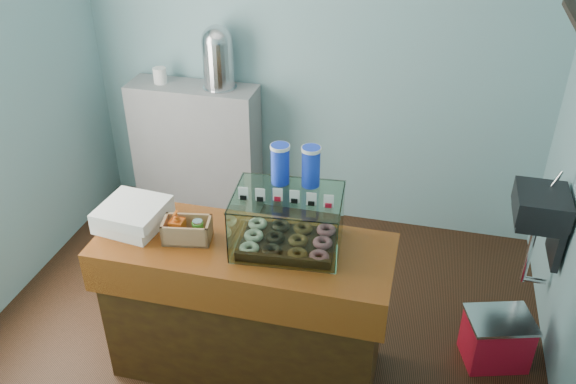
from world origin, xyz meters
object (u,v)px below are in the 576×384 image
(display_case, at_px, (290,214))
(red_cooler, at_px, (496,339))
(coffee_urn, at_px, (218,56))
(counter, at_px, (246,307))

(display_case, relative_size, red_cooler, 1.33)
(coffee_urn, distance_m, red_cooler, 2.70)
(counter, bearing_deg, red_cooler, 15.63)
(display_case, relative_size, coffee_urn, 1.24)
(red_cooler, bearing_deg, display_case, 177.87)
(counter, height_order, display_case, display_case)
(display_case, distance_m, red_cooler, 1.54)
(counter, bearing_deg, display_case, 19.85)
(coffee_urn, bearing_deg, red_cooler, -29.43)
(counter, height_order, red_cooler, counter)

